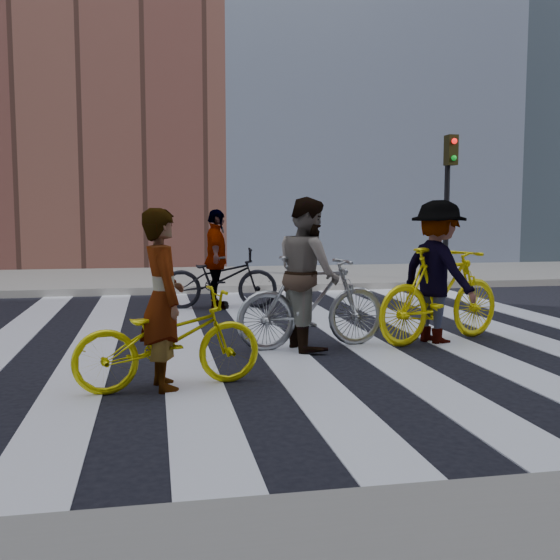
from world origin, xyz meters
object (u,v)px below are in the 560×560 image
object	(u,v)px
bike_silver_mid	(312,302)
rider_mid	(308,273)
rider_rear	(216,259)
bike_dark_rear	(219,278)
bike_yellow_left	(169,339)
bike_yellow_right	(441,295)
rider_left	(163,299)
rider_right	(438,272)
traffic_signal	(449,184)

from	to	relation	value
bike_silver_mid	rider_mid	xyz separation A→B (m)	(-0.05, 0.00, 0.34)
bike_silver_mid	rider_mid	bearing A→B (deg)	82.88
rider_rear	rider_mid	bearing A→B (deg)	-163.11
bike_dark_rear	rider_rear	distance (m)	0.33
bike_yellow_left	bike_silver_mid	bearing A→B (deg)	-60.82
bike_yellow_right	rider_left	world-z (taller)	rider_left
rider_mid	rider_right	xyz separation A→B (m)	(1.68, 0.07, -0.02)
rider_right	rider_mid	bearing A→B (deg)	72.07
traffic_signal	bike_dark_rear	distance (m)	6.11
bike_dark_rear	rider_mid	distance (m)	3.65
rider_right	rider_rear	xyz separation A→B (m)	(-2.44, 3.49, -0.04)
bike_dark_rear	rider_mid	xyz separation A→B (m)	(0.71, -3.56, 0.39)
traffic_signal	rider_right	distance (m)	6.76
rider_right	rider_left	bearing A→B (deg)	94.56
bike_silver_mid	rider_left	xyz separation A→B (m)	(-1.78, -1.51, 0.27)
bike_silver_mid	rider_mid	size ratio (longest dim) A/B	1.03
bike_dark_rear	rider_left	distance (m)	5.18
bike_yellow_left	bike_dark_rear	bearing A→B (deg)	-22.80
traffic_signal	bike_yellow_right	world-z (taller)	traffic_signal
rider_left	rider_right	bearing A→B (deg)	-77.07
bike_yellow_left	bike_silver_mid	distance (m)	2.30
bike_dark_rear	rider_right	world-z (taller)	rider_right
bike_yellow_right	rider_right	xyz separation A→B (m)	(-0.05, 0.00, 0.29)
traffic_signal	rider_left	distance (m)	9.94
rider_rear	rider_left	bearing A→B (deg)	173.99
traffic_signal	bike_dark_rear	size ratio (longest dim) A/B	1.69
rider_mid	rider_right	bearing A→B (deg)	-94.69
traffic_signal	bike_yellow_right	distance (m)	6.80
rider_mid	rider_left	bearing A→B (deg)	124.04
traffic_signal	bike_dark_rear	bearing A→B (deg)	-155.24
bike_yellow_left	bike_yellow_right	distance (m)	3.76
traffic_signal	bike_yellow_left	bearing A→B (deg)	-129.86
bike_silver_mid	rider_rear	xyz separation A→B (m)	(-0.81, 3.56, 0.28)
traffic_signal	bike_dark_rear	xyz separation A→B (m)	(-5.31, -2.45, -1.76)
bike_yellow_right	rider_rear	world-z (taller)	rider_rear
traffic_signal	bike_yellow_right	bearing A→B (deg)	-115.78
traffic_signal	rider_right	bearing A→B (deg)	-116.17
bike_dark_rear	rider_mid	bearing A→B (deg)	-163.88
bike_yellow_left	bike_silver_mid	xyz separation A→B (m)	(1.73, 1.51, 0.10)
bike_dark_rear	rider_right	size ratio (longest dim) A/B	1.10
rider_mid	bike_yellow_right	bearing A→B (deg)	-94.76
bike_silver_mid	traffic_signal	bearing A→B (deg)	-44.24
bike_silver_mid	bike_yellow_right	size ratio (longest dim) A/B	0.94
bike_yellow_right	rider_right	world-z (taller)	rider_right
bike_yellow_right	rider_right	bearing A→B (deg)	69.65
rider_right	bike_yellow_left	bearing A→B (deg)	94.88
rider_mid	bike_silver_mid	bearing A→B (deg)	-97.12
bike_yellow_left	rider_rear	distance (m)	5.17
bike_yellow_left	rider_mid	world-z (taller)	rider_mid
bike_dark_rear	rider_mid	world-z (taller)	rider_mid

